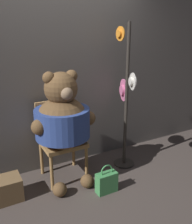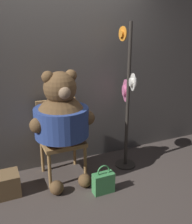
# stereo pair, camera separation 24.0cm
# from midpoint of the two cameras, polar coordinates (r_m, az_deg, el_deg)

# --- Properties ---
(ground_plane) EXTENTS (14.00, 14.00, 0.00)m
(ground_plane) POSITION_cam_midpoint_polar(r_m,az_deg,el_deg) (3.20, -2.91, -15.98)
(ground_plane) COLOR #4C423D
(wall_back) EXTENTS (8.00, 0.10, 2.70)m
(wall_back) POSITION_cam_midpoint_polar(r_m,az_deg,el_deg) (3.26, -7.25, 10.15)
(wall_back) COLOR #66605B
(wall_back) RESTS_ON ground_plane
(chair) EXTENTS (0.51, 0.46, 0.97)m
(chair) POSITION_cam_midpoint_polar(r_m,az_deg,el_deg) (3.19, -6.02, -5.19)
(chair) COLOR #B2844C
(chair) RESTS_ON ground_plane
(teddy_bear) EXTENTS (0.78, 0.69, 1.38)m
(teddy_bear) POSITION_cam_midpoint_polar(r_m,az_deg,el_deg) (2.94, -5.57, -1.55)
(teddy_bear) COLOR brown
(teddy_bear) RESTS_ON ground_plane
(hat_display_rack) EXTENTS (0.28, 0.57, 1.90)m
(hat_display_rack) POSITION_cam_midpoint_polar(r_m,az_deg,el_deg) (3.26, 9.18, 2.57)
(hat_display_rack) COLOR #332D28
(hat_display_rack) RESTS_ON ground_plane
(handbag_on_ground) EXTENTS (0.25, 0.12, 0.35)m
(handbag_on_ground) POSITION_cam_midpoint_polar(r_m,az_deg,el_deg) (2.98, 4.09, -15.82)
(handbag_on_ground) COLOR #479E56
(handbag_on_ground) RESTS_ON ground_plane
(wooden_crate) EXTENTS (0.26, 0.26, 0.26)m
(wooden_crate) POSITION_cam_midpoint_polar(r_m,az_deg,el_deg) (3.08, -17.38, -15.50)
(wooden_crate) COLOR brown
(wooden_crate) RESTS_ON ground_plane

